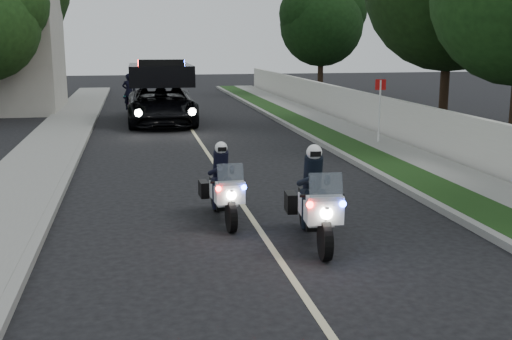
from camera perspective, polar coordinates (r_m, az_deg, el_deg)
The scene contains 18 objects.
ground at distance 9.09m, azimuth 4.54°, elevation -11.61°, with size 120.00×120.00×0.00m, color black.
curb_right at distance 19.45m, azimuth 8.28°, elevation 1.21°, with size 0.20×60.00×0.15m, color gray.
grass_verge at distance 19.69m, azimuth 10.20°, elevation 1.28°, with size 1.20×60.00×0.16m, color #193814.
sidewalk_right at distance 20.19m, azimuth 13.64°, elevation 1.40°, with size 1.40×60.00×0.16m, color gray.
property_wall at distance 20.53m, azimuth 16.27°, elevation 3.32°, with size 0.22×60.00×1.50m, color beige.
curb_left at distance 18.46m, azimuth -16.52°, elevation 0.27°, with size 0.20×60.00×0.15m, color gray.
sidewalk_left at distance 18.59m, azimuth -19.89°, elevation 0.15°, with size 2.00×60.00×0.16m, color gray.
lane_marking at distance 18.52m, azimuth -3.79°, elevation 0.56°, with size 0.12×50.00×0.01m, color #BFB78C.
police_moto_left at distance 12.76m, azimuth -3.03°, elevation -4.64°, with size 0.67×1.90×1.62m, color silver, non-canonical shape.
police_moto_right at distance 11.42m, azimuth 5.35°, elevation -6.67°, with size 0.74×2.11×1.80m, color silver, non-canonical shape.
police_suv at distance 27.82m, azimuth -8.60°, elevation 4.22°, with size 2.89×6.24×3.03m, color black.
bicycle at distance 32.01m, azimuth -11.48°, elevation 5.09°, with size 0.62×1.79×0.94m, color black.
cyclist at distance 32.01m, azimuth -11.48°, elevation 5.09°, with size 0.65×0.43×1.80m, color black.
sign_post at distance 22.07m, azimuth 11.13°, elevation 2.17°, with size 0.37×0.37×2.39m, color #A8240C, non-canonical shape.
tree_right_b at distance 22.23m, azimuth 22.40°, elevation 1.56°, with size 5.96×5.96×9.94m, color #1B4115, non-canonical shape.
tree_right_c at distance 26.38m, azimuth 16.66°, elevation 3.44°, with size 6.65×6.65×11.09m, color black, non-canonical shape.
tree_right_e at distance 41.55m, azimuth 5.88°, elevation 6.76°, with size 5.38×5.38×8.97m, color black, non-canonical shape.
tree_left_far at distance 38.40m, azimuth -21.81°, elevation 5.57°, with size 7.75×7.75×12.92m, color #183410, non-canonical shape.
Camera 1 is at (-2.30, -8.02, 3.61)m, focal length 43.63 mm.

